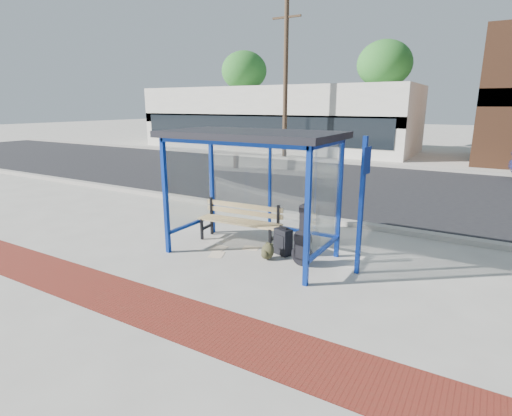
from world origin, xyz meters
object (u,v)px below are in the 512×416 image
Objects in this scene: guitar_bag at (302,245)px; backpack at (267,252)px; bench at (240,219)px; suitcase at (283,242)px.

backpack is at bearing -166.06° from guitar_bag.
backpack is (-0.70, -0.07, -0.25)m from guitar_bag.
guitar_bag is at bearing -21.73° from bench.
suitcase is (-0.55, 0.30, -0.14)m from guitar_bag.
guitar_bag is 3.45× the size of backpack.
guitar_bag is (1.70, -0.54, -0.09)m from bench.
bench is 3.25× the size of suitcase.
backpack is at bearing -91.67° from suitcase.
bench reaches higher than suitcase.
guitar_bag reaches higher than suitcase.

